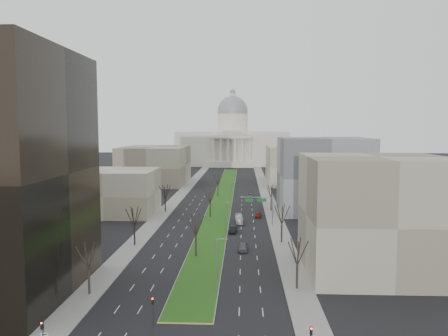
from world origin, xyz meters
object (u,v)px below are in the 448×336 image
(car_grey_near, at_px, (243,247))
(box_van, at_px, (239,219))
(car_black, at_px, (233,230))
(car_red, at_px, (258,215))
(car_grey_far, at_px, (251,195))

(car_grey_near, bearing_deg, box_van, 94.06)
(car_black, xyz_separation_m, box_van, (1.40, 11.85, 0.32))
(car_grey_near, height_order, car_red, car_grey_near)
(car_grey_near, xyz_separation_m, car_grey_far, (2.91, 74.96, -0.12))
(car_black, distance_m, box_van, 11.94)
(car_grey_far, xyz_separation_m, box_van, (-4.09, -46.34, 0.40))
(car_black, relative_size, car_grey_far, 0.93)
(car_black, xyz_separation_m, car_grey_far, (5.49, 58.19, -0.07))
(car_red, bearing_deg, box_van, -121.36)
(car_grey_near, height_order, car_grey_far, car_grey_near)
(car_black, height_order, car_red, car_black)
(car_black, relative_size, box_van, 0.60)
(car_grey_near, xyz_separation_m, car_black, (-2.57, 16.78, -0.05))
(car_grey_near, bearing_deg, car_red, 84.54)
(car_red, bearing_deg, car_grey_near, -92.50)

